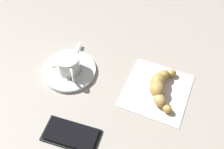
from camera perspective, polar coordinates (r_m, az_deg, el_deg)
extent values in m
plane|color=#A69D91|center=(0.75, 0.28, -0.33)|extent=(1.80, 1.80, 0.00)
cylinder|color=white|center=(0.77, -8.92, 0.82)|extent=(0.15, 0.15, 0.01)
cylinder|color=white|center=(0.74, -9.19, 2.21)|extent=(0.06, 0.06, 0.05)
cylinder|color=black|center=(0.74, -9.26, 2.55)|extent=(0.05, 0.05, 0.00)
torus|color=white|center=(0.72, -8.37, 0.00)|extent=(0.04, 0.03, 0.04)
cube|color=silver|center=(0.79, -7.72, 3.77)|extent=(0.04, 0.11, 0.00)
ellipsoid|color=silver|center=(0.75, -9.14, -0.26)|extent=(0.03, 0.03, 0.01)
cube|color=beige|center=(0.78, -10.62, 2.79)|extent=(0.05, 0.06, 0.01)
cube|color=silver|center=(0.73, 9.36, -3.32)|extent=(0.18, 0.19, 0.00)
ellipsoid|color=#BD9242|center=(0.76, 12.44, 0.28)|extent=(0.03, 0.03, 0.02)
ellipsoid|color=tan|center=(0.74, 10.71, -0.25)|extent=(0.04, 0.05, 0.03)
ellipsoid|color=#B39048|center=(0.72, 9.59, -1.43)|extent=(0.04, 0.05, 0.04)
ellipsoid|color=#BD8D48|center=(0.71, 9.31, -3.26)|extent=(0.06, 0.06, 0.04)
ellipsoid|color=tan|center=(0.70, 9.99, -5.36)|extent=(0.05, 0.05, 0.03)
ellipsoid|color=#C09343|center=(0.69, 11.56, -7.11)|extent=(0.03, 0.02, 0.02)
cube|color=black|center=(0.67, -8.59, -12.43)|extent=(0.14, 0.09, 0.01)
cube|color=black|center=(0.66, -8.64, -12.23)|extent=(0.13, 0.08, 0.00)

